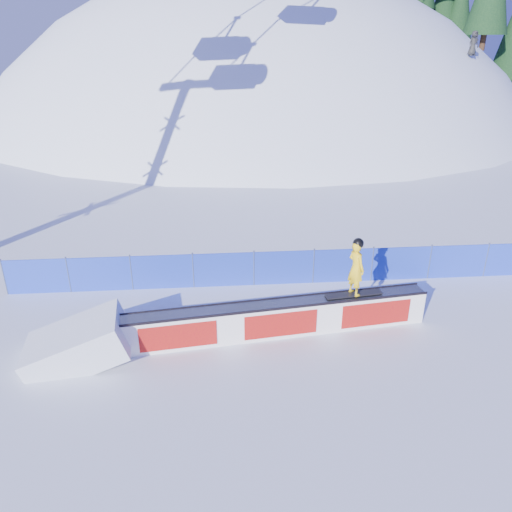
{
  "coord_description": "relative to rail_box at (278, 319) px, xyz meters",
  "views": [
    {
      "loc": [
        -4.16,
        -10.33,
        7.77
      ],
      "look_at": [
        -2.99,
        3.8,
        1.38
      ],
      "focal_mm": 35.0,
      "sensor_mm": 36.0,
      "label": 1
    }
  ],
  "objects": [
    {
      "name": "treeline",
      "position": [
        26.74,
        38.96,
        8.49
      ],
      "size": [
        23.76,
        12.22,
        19.75
      ],
      "color": "#372216",
      "rests_on": "ground"
    },
    {
      "name": "snowboarder",
      "position": [
        2.15,
        0.27,
        1.36
      ],
      "size": [
        1.66,
        0.68,
        1.71
      ],
      "rotation": [
        0.0,
        0.0,
        1.99
      ],
      "color": "black",
      "rests_on": "rail_box"
    },
    {
      "name": "snow_hill",
      "position": [
        2.56,
        40.55,
        -18.51
      ],
      "size": [
        64.0,
        64.0,
        64.0
      ],
      "color": "white",
      "rests_on": "ground"
    },
    {
      "name": "snow_ramp",
      "position": [
        -5.3,
        -0.67,
        -0.51
      ],
      "size": [
        2.87,
        2.0,
        1.67
      ],
      "primitive_type": null,
      "rotation": [
        0.0,
        -0.31,
        0.13
      ],
      "color": "white",
      "rests_on": "ground"
    },
    {
      "name": "ground",
      "position": [
        2.56,
        -1.45,
        -0.51
      ],
      "size": [
        160.0,
        160.0,
        0.0
      ],
      "primitive_type": "plane",
      "color": "white",
      "rests_on": "ground"
    },
    {
      "name": "rail_box",
      "position": [
        0.0,
        0.0,
        0.0
      ],
      "size": [
        8.56,
        1.67,
        1.03
      ],
      "rotation": [
        0.0,
        0.0,
        0.13
      ],
      "color": "white",
      "rests_on": "ground"
    },
    {
      "name": "safety_fence",
      "position": [
        2.56,
        3.05,
        0.1
      ],
      "size": [
        22.05,
        0.05,
        1.3
      ],
      "color": "blue",
      "rests_on": "ground"
    }
  ]
}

